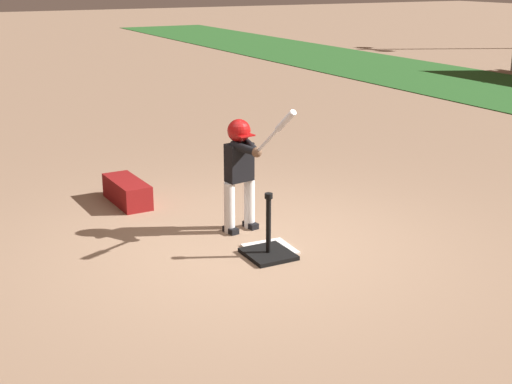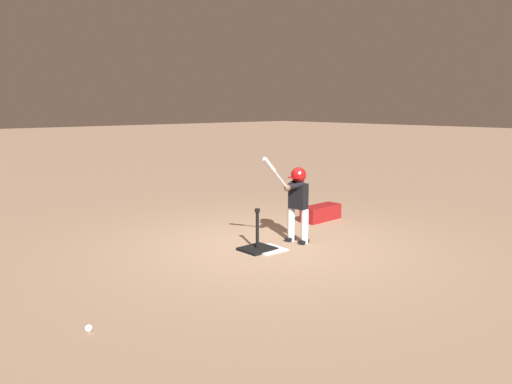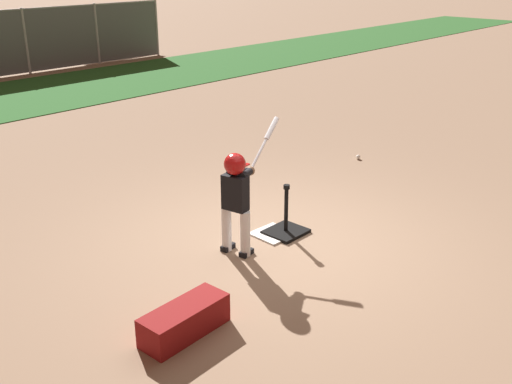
# 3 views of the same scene
# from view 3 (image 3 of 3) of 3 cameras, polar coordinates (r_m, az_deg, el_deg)

# --- Properties ---
(ground_plane) EXTENTS (90.00, 90.00, 0.00)m
(ground_plane) POSITION_cam_3_polar(r_m,az_deg,el_deg) (7.06, 1.70, -4.84)
(ground_plane) COLOR #93755B
(home_plate) EXTENTS (0.46, 0.46, 0.02)m
(home_plate) POSITION_cam_3_polar(r_m,az_deg,el_deg) (7.25, 1.65, -3.99)
(home_plate) COLOR white
(home_plate) RESTS_ON ground_plane
(batting_tee) EXTENTS (0.47, 0.42, 0.63)m
(batting_tee) POSITION_cam_3_polar(r_m,az_deg,el_deg) (7.26, 2.86, -3.40)
(batting_tee) COLOR black
(batting_tee) RESTS_ON ground_plane
(batter_child) EXTENTS (0.99, 0.38, 1.41)m
(batter_child) POSITION_cam_3_polar(r_m,az_deg,el_deg) (6.54, -1.80, 0.24)
(batter_child) COLOR silver
(batter_child) RESTS_ON ground_plane
(baseball) EXTENTS (0.07, 0.07, 0.07)m
(baseball) POSITION_cam_3_polar(r_m,az_deg,el_deg) (10.06, 9.70, 3.30)
(baseball) COLOR white
(baseball) RESTS_ON ground_plane
(bleachers_right_center) EXTENTS (3.14, 2.03, 1.00)m
(bleachers_right_center) POSITION_cam_3_polar(r_m,az_deg,el_deg) (21.72, -14.04, 13.92)
(bleachers_right_center) COLOR gray
(bleachers_right_center) RESTS_ON ground_plane
(equipment_bag) EXTENTS (0.85, 0.35, 0.28)m
(equipment_bag) POSITION_cam_3_polar(r_m,az_deg,el_deg) (5.44, -6.82, -12.03)
(equipment_bag) COLOR maroon
(equipment_bag) RESTS_ON ground_plane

